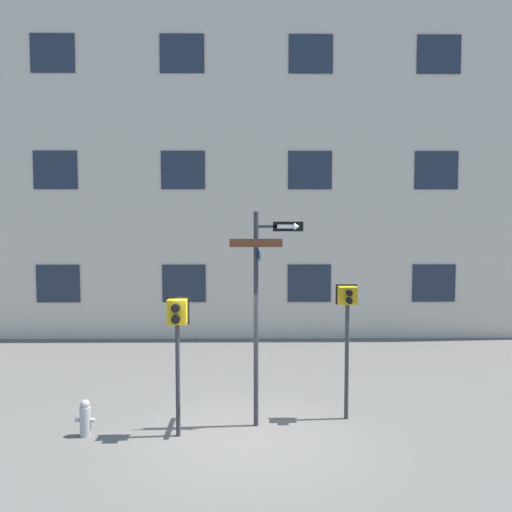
{
  "coord_description": "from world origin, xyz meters",
  "views": [
    {
      "loc": [
        0.09,
        -9.87,
        3.96
      ],
      "look_at": [
        0.21,
        0.63,
        3.21
      ],
      "focal_mm": 40.0,
      "sensor_mm": 36.0,
      "label": 1
    }
  ],
  "objects_px": {
    "fire_hydrant": "(85,418)",
    "pedestrian_signal_right": "(347,314)",
    "pedestrian_signal_left": "(177,327)",
    "street_sign_pole": "(260,298)"
  },
  "relations": [
    {
      "from": "fire_hydrant",
      "to": "pedestrian_signal_right",
      "type": "bearing_deg",
      "value": 9.66
    },
    {
      "from": "pedestrian_signal_left",
      "to": "fire_hydrant",
      "type": "distance_m",
      "value": 2.36
    },
    {
      "from": "pedestrian_signal_right",
      "to": "street_sign_pole",
      "type": "bearing_deg",
      "value": -168.39
    },
    {
      "from": "pedestrian_signal_left",
      "to": "fire_hydrant",
      "type": "height_order",
      "value": "pedestrian_signal_left"
    },
    {
      "from": "street_sign_pole",
      "to": "pedestrian_signal_right",
      "type": "relative_size",
      "value": 1.54
    },
    {
      "from": "pedestrian_signal_right",
      "to": "fire_hydrant",
      "type": "distance_m",
      "value": 5.2
    },
    {
      "from": "pedestrian_signal_left",
      "to": "pedestrian_signal_right",
      "type": "bearing_deg",
      "value": 14.82
    },
    {
      "from": "street_sign_pole",
      "to": "fire_hydrant",
      "type": "xyz_separation_m",
      "value": [
        -3.15,
        -0.48,
        -2.1
      ]
    },
    {
      "from": "pedestrian_signal_right",
      "to": "fire_hydrant",
      "type": "xyz_separation_m",
      "value": [
        -4.83,
        -0.82,
        -1.74
      ]
    },
    {
      "from": "pedestrian_signal_left",
      "to": "fire_hydrant",
      "type": "relative_size",
      "value": 3.75
    }
  ]
}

